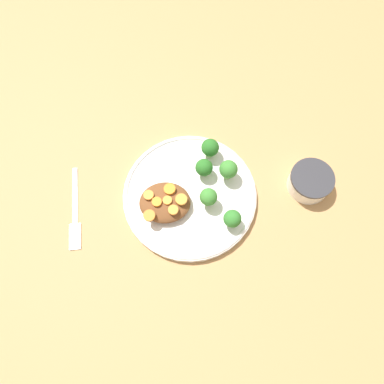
% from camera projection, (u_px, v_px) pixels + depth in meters
% --- Properties ---
extents(ground_plane, '(4.00, 4.00, 0.00)m').
position_uv_depth(ground_plane, '(192.00, 197.00, 0.83)').
color(ground_plane, tan).
extents(plate, '(0.29, 0.29, 0.02)m').
position_uv_depth(plate, '(192.00, 195.00, 0.81)').
color(plate, white).
rests_on(plate, ground_plane).
extents(dip_bowl, '(0.09, 0.09, 0.05)m').
position_uv_depth(dip_bowl, '(313.00, 181.00, 0.81)').
color(dip_bowl, white).
rests_on(dip_bowl, ground_plane).
extents(stew_mound, '(0.09, 0.11, 0.03)m').
position_uv_depth(stew_mound, '(167.00, 202.00, 0.79)').
color(stew_mound, brown).
rests_on(stew_mound, plate).
extents(broccoli_floret_0, '(0.04, 0.04, 0.06)m').
position_uv_depth(broccoli_floret_0, '(231.00, 170.00, 0.79)').
color(broccoli_floret_0, '#7FA85B').
rests_on(broccoli_floret_0, plate).
extents(broccoli_floret_1, '(0.04, 0.04, 0.05)m').
position_uv_depth(broccoli_floret_1, '(211.00, 197.00, 0.77)').
color(broccoli_floret_1, '#7FA85B').
rests_on(broccoli_floret_1, plate).
extents(broccoli_floret_2, '(0.04, 0.04, 0.05)m').
position_uv_depth(broccoli_floret_2, '(206.00, 168.00, 0.80)').
color(broccoli_floret_2, '#759E51').
rests_on(broccoli_floret_2, plate).
extents(broccoli_floret_3, '(0.04, 0.04, 0.05)m').
position_uv_depth(broccoli_floret_3, '(235.00, 219.00, 0.76)').
color(broccoli_floret_3, '#759E51').
rests_on(broccoli_floret_3, plate).
extents(broccoli_floret_4, '(0.04, 0.04, 0.05)m').
position_uv_depth(broccoli_floret_4, '(212.00, 148.00, 0.82)').
color(broccoli_floret_4, '#759E51').
rests_on(broccoli_floret_4, plate).
extents(carrot_slice_0, '(0.02, 0.02, 0.01)m').
position_uv_depth(carrot_slice_0, '(152.00, 215.00, 0.76)').
color(carrot_slice_0, orange).
rests_on(carrot_slice_0, stew_mound).
extents(carrot_slice_1, '(0.02, 0.02, 0.01)m').
position_uv_depth(carrot_slice_1, '(176.00, 210.00, 0.76)').
color(carrot_slice_1, orange).
rests_on(carrot_slice_1, stew_mound).
extents(carrot_slice_2, '(0.02, 0.02, 0.00)m').
position_uv_depth(carrot_slice_2, '(151.00, 195.00, 0.77)').
color(carrot_slice_2, orange).
rests_on(carrot_slice_2, stew_mound).
extents(carrot_slice_3, '(0.02, 0.02, 0.01)m').
position_uv_depth(carrot_slice_3, '(172.00, 189.00, 0.78)').
color(carrot_slice_3, orange).
rests_on(carrot_slice_3, stew_mound).
extents(carrot_slice_4, '(0.02, 0.02, 0.01)m').
position_uv_depth(carrot_slice_4, '(184.00, 199.00, 0.77)').
color(carrot_slice_4, orange).
rests_on(carrot_slice_4, stew_mound).
extents(carrot_slice_5, '(0.02, 0.02, 0.01)m').
position_uv_depth(carrot_slice_5, '(159.00, 202.00, 0.77)').
color(carrot_slice_5, orange).
rests_on(carrot_slice_5, stew_mound).
extents(carrot_slice_6, '(0.02, 0.02, 0.00)m').
position_uv_depth(carrot_slice_6, '(170.00, 200.00, 0.77)').
color(carrot_slice_6, orange).
rests_on(carrot_slice_6, stew_mound).
extents(fork, '(0.19, 0.03, 0.01)m').
position_uv_depth(fork, '(77.00, 215.00, 0.81)').
color(fork, silver).
rests_on(fork, ground_plane).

